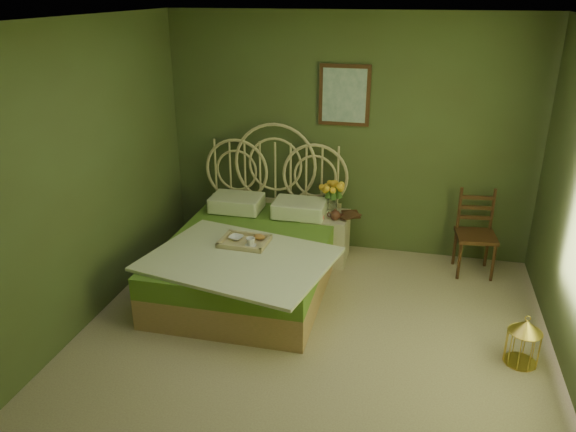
% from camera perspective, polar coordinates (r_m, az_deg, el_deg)
% --- Properties ---
extents(floor, '(4.50, 4.50, 0.00)m').
position_cam_1_polar(floor, '(4.70, 1.66, -14.45)').
color(floor, tan).
rests_on(floor, ground).
extents(ceiling, '(4.50, 4.50, 0.00)m').
position_cam_1_polar(ceiling, '(3.77, 2.12, 19.11)').
color(ceiling, silver).
rests_on(ceiling, wall_back).
extents(wall_back, '(4.00, 0.00, 4.00)m').
position_cam_1_polar(wall_back, '(6.18, 6.11, 8.01)').
color(wall_back, '#495D31').
rests_on(wall_back, floor).
extents(wall_left, '(0.00, 4.50, 4.50)m').
position_cam_1_polar(wall_left, '(4.84, -22.05, 2.44)').
color(wall_left, '#495D31').
rests_on(wall_left, floor).
extents(wall_art, '(0.54, 0.04, 0.64)m').
position_cam_1_polar(wall_art, '(6.06, 5.75, 12.11)').
color(wall_art, '#36220E').
rests_on(wall_art, wall_back).
extents(bed, '(1.82, 2.29, 1.42)m').
position_cam_1_polar(bed, '(5.66, -3.74, -3.95)').
color(bed, tan).
rests_on(bed, floor).
extents(nightstand, '(0.48, 0.48, 0.96)m').
position_cam_1_polar(nightstand, '(6.14, 3.93, -1.40)').
color(nightstand, beige).
rests_on(nightstand, floor).
extents(chair, '(0.43, 0.43, 0.89)m').
position_cam_1_polar(chair, '(6.16, 18.59, -1.06)').
color(chair, '#36220E').
rests_on(chair, floor).
extents(birdcage, '(0.26, 0.26, 0.39)m').
position_cam_1_polar(birdcage, '(4.93, 22.79, -11.74)').
color(birdcage, gold).
rests_on(birdcage, floor).
extents(book_lower, '(0.24, 0.28, 0.02)m').
position_cam_1_polar(book_lower, '(6.05, 5.61, 0.11)').
color(book_lower, '#381E0F').
rests_on(book_lower, nightstand).
extents(book_upper, '(0.28, 0.29, 0.02)m').
position_cam_1_polar(book_upper, '(6.04, 5.61, 0.29)').
color(book_upper, '#472819').
rests_on(book_upper, nightstand).
extents(cereal_bowl, '(0.16, 0.16, 0.03)m').
position_cam_1_polar(cereal_bowl, '(5.44, -5.30, -2.21)').
color(cereal_bowl, white).
rests_on(cereal_bowl, bed).
extents(coffee_cup, '(0.10, 0.10, 0.08)m').
position_cam_1_polar(coffee_cup, '(5.28, -3.82, -2.64)').
color(coffee_cup, white).
rests_on(coffee_cup, bed).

